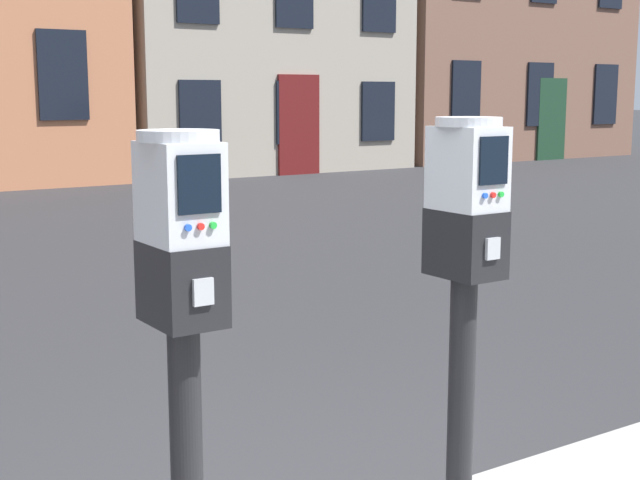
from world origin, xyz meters
TOP-DOWN VIEW (x-y plane):
  - parking_meter_near_kerb at (-0.65, -0.19)m, footprint 0.22×0.25m
  - parking_meter_twin_adjacent at (0.37, -0.19)m, footprint 0.22×0.25m

SIDE VIEW (x-z plane):
  - parking_meter_near_kerb at x=-0.65m, z-range 0.42..1.88m
  - parking_meter_twin_adjacent at x=0.37m, z-range 0.42..1.90m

